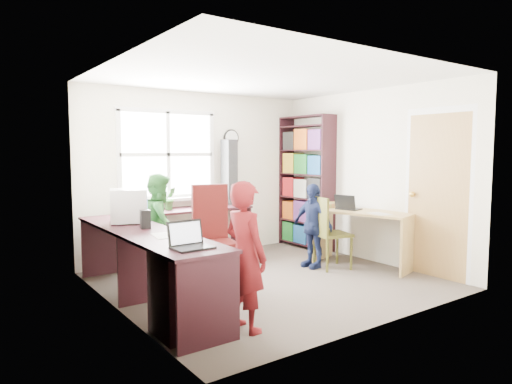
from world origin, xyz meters
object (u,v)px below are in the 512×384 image
(laptop_right, at_px, (347,206))
(potted_plant, at_px, (170,199))
(wooden_chair, at_px, (328,230))
(person_navy, at_px, (313,225))
(bookshelf, at_px, (306,185))
(cd_tower, at_px, (229,172))
(right_desk, at_px, (363,226))
(l_desk, at_px, (179,264))
(laptop_left, at_px, (189,242))
(person_red, at_px, (245,256))
(swivel_chair, at_px, (213,243))
(crt_monitor, at_px, (129,206))
(person_green, at_px, (161,225))

(laptop_right, height_order, potted_plant, potted_plant)
(wooden_chair, distance_m, person_navy, 0.21)
(bookshelf, xyz_separation_m, cd_tower, (-1.23, 0.35, 0.23))
(right_desk, relative_size, wooden_chair, 1.48)
(laptop_right, height_order, cd_tower, cd_tower)
(laptop_right, bearing_deg, l_desk, 81.77)
(laptop_left, distance_m, person_navy, 2.64)
(right_desk, bearing_deg, person_navy, 133.39)
(laptop_left, bearing_deg, wooden_chair, 18.69)
(right_desk, xyz_separation_m, wooden_chair, (-0.49, 0.17, -0.03))
(laptop_left, xyz_separation_m, potted_plant, (0.90, 2.33, 0.11))
(person_red, bearing_deg, laptop_right, -71.40)
(swivel_chair, xyz_separation_m, person_red, (-0.45, -1.32, 0.15))
(cd_tower, relative_size, person_red, 0.75)
(l_desk, distance_m, potted_plant, 1.89)
(l_desk, relative_size, potted_plant, 9.39)
(crt_monitor, bearing_deg, person_red, -58.45)
(bookshelf, relative_size, person_red, 1.62)
(laptop_right, bearing_deg, person_navy, 59.84)
(l_desk, bearing_deg, person_green, 73.79)
(laptop_right, relative_size, person_red, 0.28)
(right_desk, height_order, cd_tower, cd_tower)
(person_navy, bearing_deg, cd_tower, -165.54)
(l_desk, bearing_deg, potted_plant, 67.56)
(laptop_right, distance_m, person_navy, 0.58)
(crt_monitor, relative_size, potted_plant, 1.51)
(cd_tower, bearing_deg, person_red, -131.21)
(potted_plant, height_order, person_red, person_red)
(person_green, bearing_deg, laptop_right, -80.89)
(right_desk, height_order, person_green, person_green)
(crt_monitor, bearing_deg, wooden_chair, 3.96)
(bookshelf, distance_m, wooden_chair, 1.44)
(person_green, relative_size, person_navy, 1.13)
(crt_monitor, relative_size, cd_tower, 0.49)
(swivel_chair, height_order, person_green, person_green)
(bookshelf, relative_size, laptop_right, 5.80)
(laptop_left, bearing_deg, crt_monitor, 86.49)
(wooden_chair, xyz_separation_m, person_navy, (-0.11, 0.18, 0.05))
(swivel_chair, bearing_deg, person_navy, 11.13)
(cd_tower, bearing_deg, bookshelf, -27.62)
(bookshelf, relative_size, person_green, 1.65)
(laptop_right, distance_m, cd_tower, 1.83)
(laptop_left, distance_m, person_green, 1.97)
(bookshelf, bearing_deg, person_navy, -127.58)
(potted_plant, bearing_deg, right_desk, -37.20)
(bookshelf, bearing_deg, cd_tower, 164.03)
(cd_tower, relative_size, person_navy, 0.86)
(bookshelf, distance_m, person_green, 2.63)
(laptop_left, bearing_deg, l_desk, 70.79)
(l_desk, height_order, cd_tower, cd_tower)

